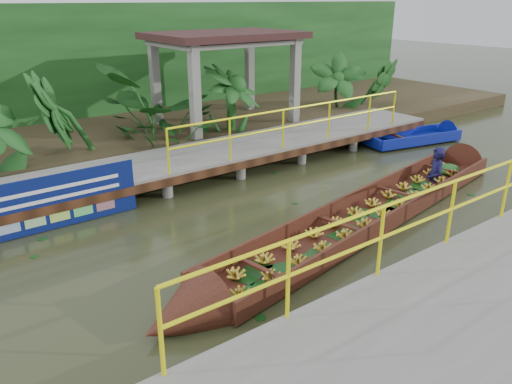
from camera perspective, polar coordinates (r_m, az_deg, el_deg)
ground at (r=9.73m, az=2.65°, el=-3.91°), size 80.00×80.00×0.00m
land_strip at (r=15.83m, az=-14.95°, el=6.24°), size 30.00×8.00×0.45m
far_dock at (r=12.22m, az=-7.52°, el=3.66°), size 16.00×2.06×1.66m
pavilion at (r=15.72m, az=-3.58°, el=16.42°), size 4.40×3.00×3.00m
foliage_backdrop at (r=17.82m, az=-18.71°, el=13.31°), size 30.00×0.80×4.00m
vendor_boat at (r=10.44m, az=14.03°, el=-1.50°), size 10.90×2.83×2.10m
moored_blue_boat at (r=16.54m, az=19.64°, el=6.08°), size 3.64×1.60×0.84m
blue_banner at (r=10.12m, az=-22.68°, el=-1.18°), size 3.43×0.04×1.07m
tropical_plants at (r=14.69m, az=-3.73°, el=10.25°), size 14.42×1.42×1.78m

